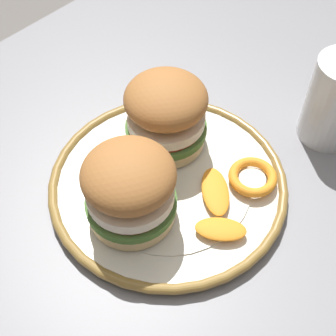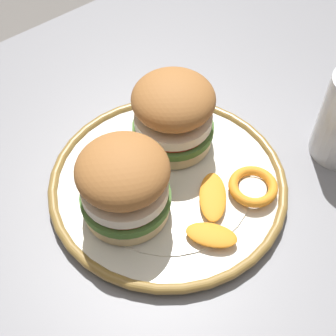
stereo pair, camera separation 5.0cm
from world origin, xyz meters
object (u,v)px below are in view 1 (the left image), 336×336
object	(u,v)px
dining_table	(197,249)
dinner_plate	(168,183)
sandwich_half_left	(130,188)
sandwich_half_right	(166,113)
drinking_glass	(334,105)

from	to	relation	value
dining_table	dinner_plate	distance (m)	0.11
dining_table	sandwich_half_left	size ratio (longest dim) A/B	10.68
dining_table	dinner_plate	world-z (taller)	dinner_plate
dinner_plate	sandwich_half_right	world-z (taller)	sandwich_half_right
dinner_plate	sandwich_half_right	xyz separation A→B (m)	(0.05, 0.05, 0.06)
dining_table	dinner_plate	size ratio (longest dim) A/B	4.84
dinner_plate	drinking_glass	size ratio (longest dim) A/B	2.45
sandwich_half_left	sandwich_half_right	xyz separation A→B (m)	(0.11, 0.05, 0.00)
dining_table	sandwich_half_right	xyz separation A→B (m)	(0.05, 0.10, 0.15)
sandwich_half_left	sandwich_half_right	distance (m)	0.12
dining_table	sandwich_half_left	world-z (taller)	sandwich_half_left
dining_table	dinner_plate	xyz separation A→B (m)	(0.01, 0.06, 0.09)
sandwich_half_left	dinner_plate	bearing A→B (deg)	1.81
dining_table	sandwich_half_left	xyz separation A→B (m)	(-0.06, 0.06, 0.15)
dinner_plate	drinking_glass	world-z (taller)	drinking_glass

